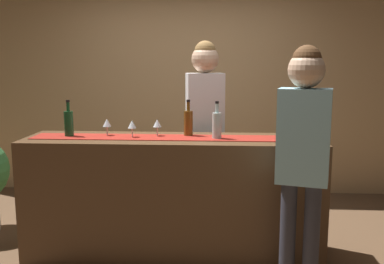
# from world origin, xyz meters

# --- Properties ---
(ground_plane) EXTENTS (10.00, 10.00, 0.00)m
(ground_plane) POSITION_xyz_m (0.00, 0.00, 0.00)
(ground_plane) COLOR brown
(back_wall) EXTENTS (6.00, 0.12, 2.90)m
(back_wall) POSITION_xyz_m (0.00, 1.90, 1.45)
(back_wall) COLOR tan
(back_wall) RESTS_ON ground
(bar_counter) EXTENTS (2.41, 0.60, 1.01)m
(bar_counter) POSITION_xyz_m (0.00, 0.00, 0.50)
(bar_counter) COLOR #543821
(bar_counter) RESTS_ON ground
(counter_runner_cloth) EXTENTS (2.29, 0.28, 0.01)m
(counter_runner_cloth) POSITION_xyz_m (0.00, 0.00, 1.01)
(counter_runner_cloth) COLOR maroon
(counter_runner_cloth) RESTS_ON bar_counter
(wine_bottle_amber) EXTENTS (0.07, 0.07, 0.30)m
(wine_bottle_amber) POSITION_xyz_m (0.12, 0.10, 1.12)
(wine_bottle_amber) COLOR brown
(wine_bottle_amber) RESTS_ON bar_counter
(wine_bottle_green) EXTENTS (0.07, 0.07, 0.30)m
(wine_bottle_green) POSITION_xyz_m (-0.86, 0.01, 1.12)
(wine_bottle_green) COLOR #194723
(wine_bottle_green) RESTS_ON bar_counter
(wine_bottle_clear) EXTENTS (0.07, 0.07, 0.30)m
(wine_bottle_clear) POSITION_xyz_m (0.36, -0.02, 1.12)
(wine_bottle_clear) COLOR #B2C6C1
(wine_bottle_clear) RESTS_ON bar_counter
(wine_glass_near_customer) EXTENTS (0.07, 0.07, 0.14)m
(wine_glass_near_customer) POSITION_xyz_m (-0.55, 0.06, 1.11)
(wine_glass_near_customer) COLOR silver
(wine_glass_near_customer) RESTS_ON bar_counter
(wine_glass_mid_counter) EXTENTS (0.07, 0.07, 0.14)m
(wine_glass_mid_counter) POSITION_xyz_m (-0.13, 0.06, 1.11)
(wine_glass_mid_counter) COLOR silver
(wine_glass_mid_counter) RESTS_ON bar_counter
(wine_glass_far_end) EXTENTS (0.07, 0.07, 0.14)m
(wine_glass_far_end) POSITION_xyz_m (-0.33, -0.01, 1.11)
(wine_glass_far_end) COLOR silver
(wine_glass_far_end) RESTS_ON bar_counter
(bartender) EXTENTS (0.37, 0.27, 1.81)m
(bartender) POSITION_xyz_m (0.24, 0.58, 1.14)
(bartender) COLOR #26262B
(bartender) RESTS_ON ground
(customer_sipping) EXTENTS (0.38, 0.28, 1.73)m
(customer_sipping) POSITION_xyz_m (0.94, -0.56, 1.07)
(customer_sipping) COLOR #33333D
(customer_sipping) RESTS_ON ground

